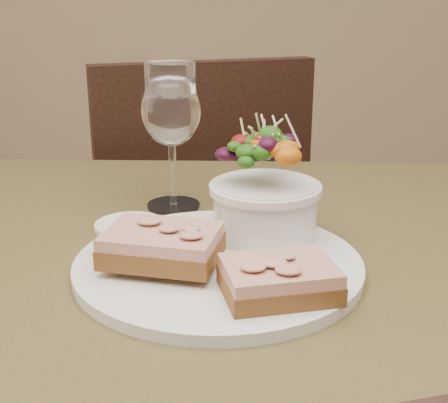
{
  "coord_description": "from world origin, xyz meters",
  "views": [
    {
      "loc": [
        0.02,
        -0.61,
        1.03
      ],
      "look_at": [
        -0.0,
        0.02,
        0.81
      ],
      "focal_mm": 50.0,
      "sensor_mm": 36.0,
      "label": 1
    }
  ],
  "objects_px": {
    "chair_far": "(187,314)",
    "wine_glass": "(171,115)",
    "salad_bowl": "(265,185)",
    "sandwich_front": "(279,279)",
    "cafe_table": "(227,342)",
    "dinner_plate": "(218,265)",
    "ramekin": "(130,237)",
    "sandwich_back": "(162,245)"
  },
  "relations": [
    {
      "from": "chair_far",
      "to": "wine_glass",
      "type": "xyz_separation_m",
      "value": [
        0.04,
        -0.53,
        0.58
      ]
    },
    {
      "from": "sandwich_front",
      "to": "salad_bowl",
      "type": "relative_size",
      "value": 0.91
    },
    {
      "from": "cafe_table",
      "to": "wine_glass",
      "type": "height_order",
      "value": "wine_glass"
    },
    {
      "from": "salad_bowl",
      "to": "dinner_plate",
      "type": "bearing_deg",
      "value": -126.4
    },
    {
      "from": "dinner_plate",
      "to": "cafe_table",
      "type": "bearing_deg",
      "value": 73.1
    },
    {
      "from": "cafe_table",
      "to": "sandwich_back",
      "type": "height_order",
      "value": "sandwich_back"
    },
    {
      "from": "dinner_plate",
      "to": "wine_glass",
      "type": "xyz_separation_m",
      "value": [
        -0.07,
        0.19,
        0.12
      ]
    },
    {
      "from": "dinner_plate",
      "to": "sandwich_front",
      "type": "distance_m",
      "value": 0.1
    },
    {
      "from": "salad_bowl",
      "to": "wine_glass",
      "type": "xyz_separation_m",
      "value": [
        -0.12,
        0.13,
        0.05
      ]
    },
    {
      "from": "sandwich_front",
      "to": "wine_glass",
      "type": "height_order",
      "value": "wine_glass"
    },
    {
      "from": "chair_far",
      "to": "salad_bowl",
      "type": "height_order",
      "value": "chair_far"
    },
    {
      "from": "ramekin",
      "to": "salad_bowl",
      "type": "bearing_deg",
      "value": 22.11
    },
    {
      "from": "sandwich_front",
      "to": "ramekin",
      "type": "bearing_deg",
      "value": 137.02
    },
    {
      "from": "wine_glass",
      "to": "sandwich_front",
      "type": "bearing_deg",
      "value": -65.0
    },
    {
      "from": "sandwich_front",
      "to": "ramekin",
      "type": "relative_size",
      "value": 1.76
    },
    {
      "from": "cafe_table",
      "to": "ramekin",
      "type": "xyz_separation_m",
      "value": [
        -0.1,
        -0.02,
        0.13
      ]
    },
    {
      "from": "sandwich_front",
      "to": "salad_bowl",
      "type": "xyz_separation_m",
      "value": [
        -0.01,
        0.14,
        0.04
      ]
    },
    {
      "from": "sandwich_back",
      "to": "ramekin",
      "type": "xyz_separation_m",
      "value": [
        -0.04,
        0.03,
        -0.0
      ]
    },
    {
      "from": "chair_far",
      "to": "wine_glass",
      "type": "relative_size",
      "value": 5.14
    },
    {
      "from": "chair_far",
      "to": "ramekin",
      "type": "bearing_deg",
      "value": 71.08
    },
    {
      "from": "cafe_table",
      "to": "salad_bowl",
      "type": "xyz_separation_m",
      "value": [
        0.04,
        0.04,
        0.17
      ]
    },
    {
      "from": "chair_far",
      "to": "cafe_table",
      "type": "bearing_deg",
      "value": 79.25
    },
    {
      "from": "chair_far",
      "to": "sandwich_back",
      "type": "xyz_separation_m",
      "value": [
        0.05,
        -0.74,
        0.49
      ]
    },
    {
      "from": "wine_glass",
      "to": "sandwich_back",
      "type": "bearing_deg",
      "value": -86.64
    },
    {
      "from": "salad_bowl",
      "to": "wine_glass",
      "type": "distance_m",
      "value": 0.18
    },
    {
      "from": "cafe_table",
      "to": "dinner_plate",
      "type": "xyz_separation_m",
      "value": [
        -0.01,
        -0.03,
        0.11
      ]
    },
    {
      "from": "sandwich_front",
      "to": "wine_glass",
      "type": "xyz_separation_m",
      "value": [
        -0.13,
        0.27,
        0.1
      ]
    },
    {
      "from": "dinner_plate",
      "to": "ramekin",
      "type": "relative_size",
      "value": 4.49
    },
    {
      "from": "cafe_table",
      "to": "chair_far",
      "type": "distance_m",
      "value": 0.79
    },
    {
      "from": "cafe_table",
      "to": "sandwich_front",
      "type": "xyz_separation_m",
      "value": [
        0.05,
        -0.1,
        0.13
      ]
    },
    {
      "from": "chair_far",
      "to": "sandwich_front",
      "type": "distance_m",
      "value": 0.94
    },
    {
      "from": "cafe_table",
      "to": "sandwich_back",
      "type": "bearing_deg",
      "value": -144.12
    },
    {
      "from": "sandwich_back",
      "to": "sandwich_front",
      "type": "bearing_deg",
      "value": -14.87
    },
    {
      "from": "ramekin",
      "to": "sandwich_front",
      "type": "bearing_deg",
      "value": -29.09
    },
    {
      "from": "dinner_plate",
      "to": "sandwich_back",
      "type": "distance_m",
      "value": 0.06
    },
    {
      "from": "ramekin",
      "to": "salad_bowl",
      "type": "relative_size",
      "value": 0.52
    },
    {
      "from": "ramekin",
      "to": "sandwich_back",
      "type": "bearing_deg",
      "value": -37.4
    },
    {
      "from": "sandwich_back",
      "to": "ramekin",
      "type": "bearing_deg",
      "value": 153.74
    },
    {
      "from": "cafe_table",
      "to": "chair_far",
      "type": "relative_size",
      "value": 0.89
    },
    {
      "from": "salad_bowl",
      "to": "cafe_table",
      "type": "bearing_deg",
      "value": -135.65
    },
    {
      "from": "dinner_plate",
      "to": "sandwich_front",
      "type": "height_order",
      "value": "sandwich_front"
    },
    {
      "from": "salad_bowl",
      "to": "wine_glass",
      "type": "bearing_deg",
      "value": 132.25
    }
  ]
}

